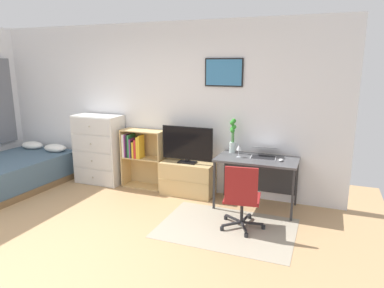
{
  "coord_description": "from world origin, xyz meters",
  "views": [
    {
      "loc": [
        2.69,
        -2.74,
        2.05
      ],
      "look_at": [
        1.02,
        1.5,
        1.0
      ],
      "focal_mm": 32.57,
      "sensor_mm": 36.0,
      "label": 1
    }
  ],
  "objects_px": {
    "desk": "(258,166)",
    "bamboo_vase": "(233,135)",
    "television": "(187,145)",
    "computer_mouse": "(281,160)",
    "dresser": "(99,149)",
    "bookshelf": "(140,154)",
    "bed": "(13,173)",
    "wine_glass": "(239,148)",
    "tv_stand": "(188,178)",
    "laptop": "(264,153)",
    "office_chair": "(242,196)"
  },
  "relations": [
    {
      "from": "bookshelf",
      "to": "wine_glass",
      "type": "xyz_separation_m",
      "value": [
        1.75,
        -0.2,
        0.3
      ]
    },
    {
      "from": "dresser",
      "to": "television",
      "type": "xyz_separation_m",
      "value": [
        1.67,
        -0.01,
        0.22
      ]
    },
    {
      "from": "bed",
      "to": "desk",
      "type": "xyz_separation_m",
      "value": [
        4.01,
        0.74,
        0.35
      ]
    },
    {
      "from": "dresser",
      "to": "computer_mouse",
      "type": "relative_size",
      "value": 11.49
    },
    {
      "from": "bed",
      "to": "bookshelf",
      "type": "relative_size",
      "value": 2.02
    },
    {
      "from": "bamboo_vase",
      "to": "desk",
      "type": "bearing_deg",
      "value": -15.58
    },
    {
      "from": "bamboo_vase",
      "to": "bed",
      "type": "bearing_deg",
      "value": -166.67
    },
    {
      "from": "bamboo_vase",
      "to": "dresser",
      "type": "bearing_deg",
      "value": -177.64
    },
    {
      "from": "television",
      "to": "computer_mouse",
      "type": "relative_size",
      "value": 8.02
    },
    {
      "from": "bed",
      "to": "laptop",
      "type": "relative_size",
      "value": 4.84
    },
    {
      "from": "bed",
      "to": "laptop",
      "type": "distance_m",
      "value": 4.19
    },
    {
      "from": "bed",
      "to": "television",
      "type": "distance_m",
      "value": 3.04
    },
    {
      "from": "dresser",
      "to": "bookshelf",
      "type": "distance_m",
      "value": 0.77
    },
    {
      "from": "tv_stand",
      "to": "laptop",
      "type": "relative_size",
      "value": 2.04
    },
    {
      "from": "laptop",
      "to": "computer_mouse",
      "type": "distance_m",
      "value": 0.3
    },
    {
      "from": "dresser",
      "to": "desk",
      "type": "xyz_separation_m",
      "value": [
        2.78,
        -0.02,
        0.01
      ]
    },
    {
      "from": "tv_stand",
      "to": "bookshelf",
      "type": "bearing_deg",
      "value": 176.74
    },
    {
      "from": "bookshelf",
      "to": "computer_mouse",
      "type": "distance_m",
      "value": 2.36
    },
    {
      "from": "wine_glass",
      "to": "dresser",
      "type": "bearing_deg",
      "value": 177.04
    },
    {
      "from": "desk",
      "to": "computer_mouse",
      "type": "height_order",
      "value": "computer_mouse"
    },
    {
      "from": "tv_stand",
      "to": "office_chair",
      "type": "height_order",
      "value": "office_chair"
    },
    {
      "from": "bed",
      "to": "computer_mouse",
      "type": "distance_m",
      "value": 4.42
    },
    {
      "from": "desk",
      "to": "computer_mouse",
      "type": "relative_size",
      "value": 11.04
    },
    {
      "from": "television",
      "to": "laptop",
      "type": "bearing_deg",
      "value": 0.93
    },
    {
      "from": "wine_glass",
      "to": "bookshelf",
      "type": "bearing_deg",
      "value": 173.59
    },
    {
      "from": "bamboo_vase",
      "to": "wine_glass",
      "type": "distance_m",
      "value": 0.3
    },
    {
      "from": "computer_mouse",
      "to": "laptop",
      "type": "bearing_deg",
      "value": 152.61
    },
    {
      "from": "bookshelf",
      "to": "bamboo_vase",
      "type": "relative_size",
      "value": 1.9
    },
    {
      "from": "bookshelf",
      "to": "bamboo_vase",
      "type": "distance_m",
      "value": 1.65
    },
    {
      "from": "laptop",
      "to": "bamboo_vase",
      "type": "bearing_deg",
      "value": 165.49
    },
    {
      "from": "bookshelf",
      "to": "desk",
      "type": "bearing_deg",
      "value": -2.42
    },
    {
      "from": "bed",
      "to": "wine_glass",
      "type": "bearing_deg",
      "value": 11.72
    },
    {
      "from": "bed",
      "to": "bamboo_vase",
      "type": "distance_m",
      "value": 3.77
    },
    {
      "from": "television",
      "to": "office_chair",
      "type": "bearing_deg",
      "value": -39.09
    },
    {
      "from": "bookshelf",
      "to": "laptop",
      "type": "xyz_separation_m",
      "value": [
        2.08,
        -0.05,
        0.22
      ]
    },
    {
      "from": "desk",
      "to": "bamboo_vase",
      "type": "distance_m",
      "value": 0.59
    },
    {
      "from": "dresser",
      "to": "wine_glass",
      "type": "bearing_deg",
      "value": -2.96
    },
    {
      "from": "tv_stand",
      "to": "computer_mouse",
      "type": "relative_size",
      "value": 8.08
    },
    {
      "from": "computer_mouse",
      "to": "tv_stand",
      "type": "bearing_deg",
      "value": 174.54
    },
    {
      "from": "office_chair",
      "to": "computer_mouse",
      "type": "relative_size",
      "value": 8.27
    },
    {
      "from": "laptop",
      "to": "dresser",
      "type": "bearing_deg",
      "value": 175.58
    },
    {
      "from": "bamboo_vase",
      "to": "wine_glass",
      "type": "relative_size",
      "value": 2.87
    },
    {
      "from": "office_chair",
      "to": "bamboo_vase",
      "type": "xyz_separation_m",
      "value": [
        -0.39,
        0.99,
        0.55
      ]
    },
    {
      "from": "dresser",
      "to": "bamboo_vase",
      "type": "xyz_separation_m",
      "value": [
        2.36,
        0.1,
        0.41
      ]
    },
    {
      "from": "television",
      "to": "laptop",
      "type": "distance_m",
      "value": 1.19
    },
    {
      "from": "bookshelf",
      "to": "office_chair",
      "type": "height_order",
      "value": "bookshelf"
    },
    {
      "from": "office_chair",
      "to": "laptop",
      "type": "relative_size",
      "value": 2.09
    },
    {
      "from": "laptop",
      "to": "television",
      "type": "bearing_deg",
      "value": 176.27
    },
    {
      "from": "bamboo_vase",
      "to": "office_chair",
      "type": "bearing_deg",
      "value": -68.32
    },
    {
      "from": "laptop",
      "to": "computer_mouse",
      "type": "bearing_deg",
      "value": -32.05
    }
  ]
}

